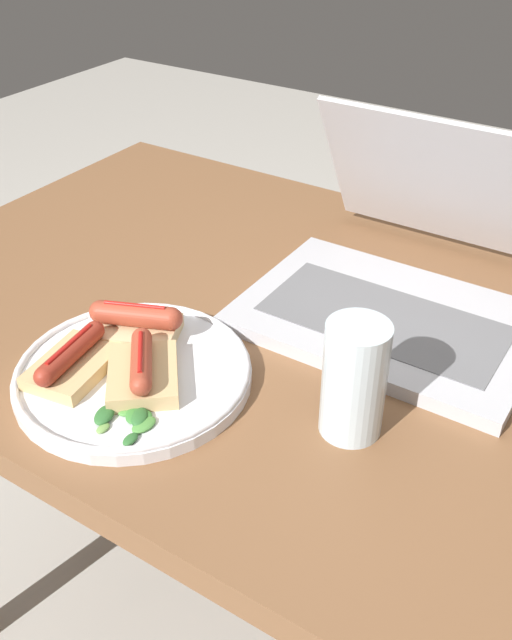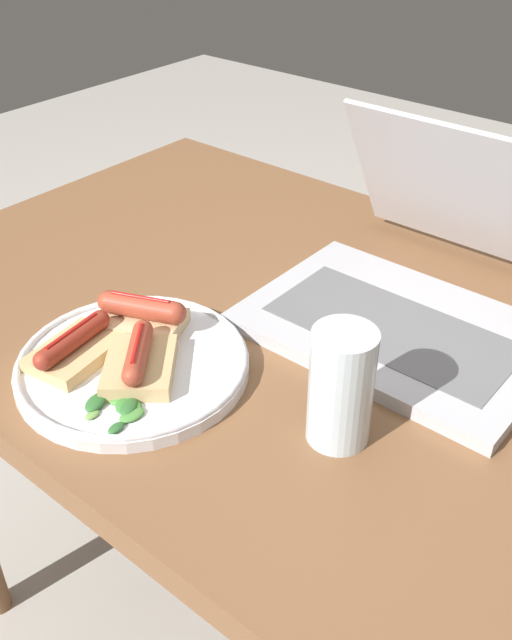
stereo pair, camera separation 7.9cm
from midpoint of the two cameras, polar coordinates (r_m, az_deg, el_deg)
name	(u,v)px [view 2 (the right image)]	position (r m, az deg, el deg)	size (l,w,h in m)	color
ground_plane	(277,639)	(1.46, 3.37, -24.23)	(6.00, 6.00, 0.00)	#B7B2A8
desk	(285,362)	(0.96, 4.68, -3.49)	(1.08, 0.74, 0.74)	brown
laptop	(422,289)	(0.91, 15.55, 2.34)	(0.36, 0.36, 0.22)	#B7B7BC
plate	(133,364)	(0.81, -7.09, -3.60)	(0.26, 0.26, 0.02)	silver
sausage_toast_left	(139,362)	(0.78, -6.49, -3.46)	(0.12, 0.12, 0.04)	tan
sausage_toast_middle	(142,315)	(0.85, -6.46, 0.28)	(0.11, 0.10, 0.05)	#D6B784
sausage_toast_right	(74,348)	(0.82, -11.67, -2.28)	(0.08, 0.11, 0.04)	tan
salad_pile	(118,408)	(0.74, -7.99, -7.11)	(0.07, 0.06, 0.01)	#709E4C
drinking_glass	(341,387)	(0.70, 10.05, -5.41)	(0.06, 0.06, 0.13)	silver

